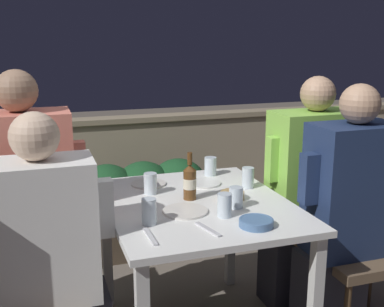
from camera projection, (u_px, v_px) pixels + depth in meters
name	position (u px, v px, depth m)	size (l,w,h in m)	color
parapet_wall	(132.00, 171.00, 3.89)	(9.00, 0.18, 0.90)	gray
dining_table	(197.00, 220.00, 2.33)	(0.86, 1.04, 0.74)	white
planter_hedge	(144.00, 202.00, 3.42)	(0.93, 0.47, 0.66)	brown
person_white_polo	(53.00, 262.00, 1.95)	(0.50, 0.26, 1.24)	#282833
person_coral_top	(34.00, 215.00, 2.27)	(0.51, 0.26, 1.37)	#282833
chair_right_near	(380.00, 226.00, 2.44)	(0.48, 0.47, 0.98)	brown
person_navy_jumper	(345.00, 217.00, 2.35)	(0.50, 0.26, 1.30)	#282833
chair_right_far	(338.00, 202.00, 2.78)	(0.48, 0.47, 0.98)	brown
person_green_blouse	(307.00, 194.00, 2.70)	(0.52, 0.26, 1.31)	#282833
beer_bottle	(190.00, 181.00, 2.32)	(0.06, 0.06, 0.23)	brown
plate_0	(185.00, 211.00, 2.17)	(0.21, 0.21, 0.01)	silver
plate_1	(203.00, 183.00, 2.58)	(0.19, 0.19, 0.01)	white
plate_2	(148.00, 184.00, 2.57)	(0.18, 0.18, 0.01)	silver
bowl_0	(256.00, 222.00, 2.00)	(0.14, 0.14, 0.03)	#4C709E
bowl_1	(232.00, 195.00, 2.34)	(0.12, 0.12, 0.04)	tan
glass_cup_0	(150.00, 184.00, 2.41)	(0.07, 0.07, 0.11)	silver
glass_cup_1	(248.00, 178.00, 2.51)	(0.06, 0.06, 0.11)	silver
glass_cup_2	(210.00, 166.00, 2.74)	(0.07, 0.07, 0.10)	silver
glass_cup_3	(224.00, 205.00, 2.10)	(0.06, 0.06, 0.11)	silver
glass_cup_4	(236.00, 197.00, 2.22)	(0.07, 0.07, 0.10)	silver
glass_cup_5	(149.00, 212.00, 2.02)	(0.06, 0.06, 0.11)	silver
fork_0	(208.00, 229.00, 1.97)	(0.06, 0.17, 0.01)	silver
fork_1	(150.00, 237.00, 1.89)	(0.02, 0.17, 0.01)	silver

